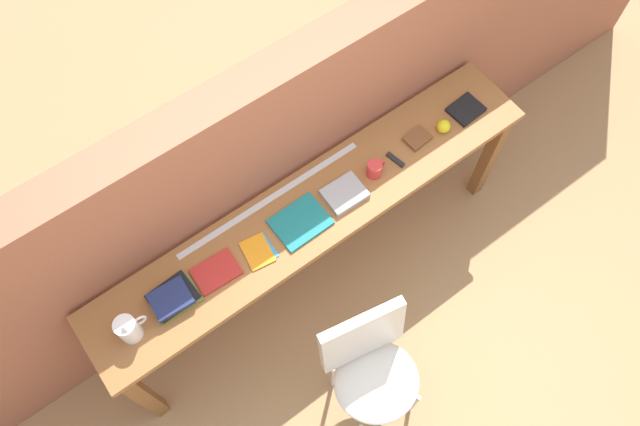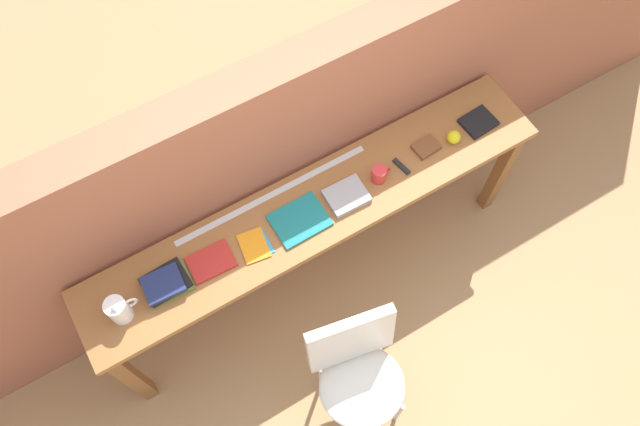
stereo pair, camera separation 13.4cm
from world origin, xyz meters
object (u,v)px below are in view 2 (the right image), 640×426
Objects in this scene: book_open_centre at (300,220)px; sports_ball_small at (454,137)px; pamphlet_pile_colourful at (255,245)px; book_repair_rightmost at (478,122)px; multitool_folded at (401,166)px; pitcher_white at (119,310)px; leather_journal_brown at (426,147)px; chair_white_moulded at (358,370)px; magazine_cycling at (211,262)px; book_stack_leftmost at (166,284)px; mug at (379,174)px.

book_open_centre is 3.69× the size of sports_ball_small.
book_repair_rightmost reaches higher than pamphlet_pile_colourful.
book_open_centre is 0.60m from multitool_folded.
pitcher_white is 0.94m from book_open_centre.
multitool_folded reaches higher than pamphlet_pile_colourful.
leather_journal_brown reaches higher than book_open_centre.
pitcher_white is 0.69m from pamphlet_pile_colourful.
pitcher_white reaches higher than book_open_centre.
chair_white_moulded is 1.19m from leather_journal_brown.
pamphlet_pile_colourful is at bearing -179.82° from multitool_folded.
multitool_folded is at bearing 45.91° from chair_white_moulded.
book_open_centre is at bearing -0.31° from magazine_cycling.
multitool_folded is at bearing -174.82° from leather_journal_brown.
leather_journal_brown reaches higher than book_repair_rightmost.
pitcher_white is 0.69× the size of book_open_centre.
magazine_cycling is 0.22m from pamphlet_pile_colourful.
pitcher_white is 2.54× the size of sports_ball_small.
pitcher_white is 1.71m from leather_journal_brown.
chair_white_moulded is 4.85× the size of pitcher_white.
book_stack_leftmost is (0.23, 0.03, -0.05)m from pitcher_white.
book_repair_rightmost is (2.04, 0.02, -0.07)m from pitcher_white.
leather_journal_brown reaches higher than chair_white_moulded.
pamphlet_pile_colourful is (0.22, -0.03, -0.00)m from magazine_cycling.
book_stack_leftmost is 1.31m from multitool_folded.
chair_white_moulded is 3.34× the size of book_open_centre.
magazine_cycling is 1.63× the size of leather_journal_brown.
sports_ball_small reaches higher than book_open_centre.
sports_ball_small is (1.40, -0.03, 0.03)m from magazine_cycling.
leather_journal_brown reaches higher than multitool_folded.
magazine_cycling is 1.93× the size of multitool_folded.
book_open_centre is 1.53× the size of book_repair_rightmost.
book_stack_leftmost is at bearing 175.87° from book_repair_rightmost.
pitcher_white is 1.05× the size of book_repair_rightmost.
pamphlet_pile_colourful is 1.36m from book_repair_rightmost.
pamphlet_pile_colourful is at bearing 179.94° from sports_ball_small.
magazine_cycling is at bearing 3.27° from pitcher_white.
chair_white_moulded is 0.99m from mug.
magazine_cycling is at bearing 117.62° from chair_white_moulded.
book_open_centre is 1.11m from book_repair_rightmost.
multitool_folded is 1.52× the size of sports_ball_small.
book_repair_rightmost is at bearing -0.14° from book_open_centre.
multitool_folded is 0.85× the size of leather_journal_brown.
mug reaches higher than book_open_centre.
pamphlet_pile_colourful is 1.03m from leather_journal_brown.
book_open_centre is at bearing 83.08° from chair_white_moulded.
multitool_folded is at bearing 0.18° from pamphlet_pile_colourful.
magazine_cycling is at bearing 178.60° from multitool_folded.
chair_white_moulded is 8.10× the size of multitool_folded.
multitool_folded is (0.14, -0.01, -0.04)m from mug.
magazine_cycling is at bearing 178.70° from mug.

